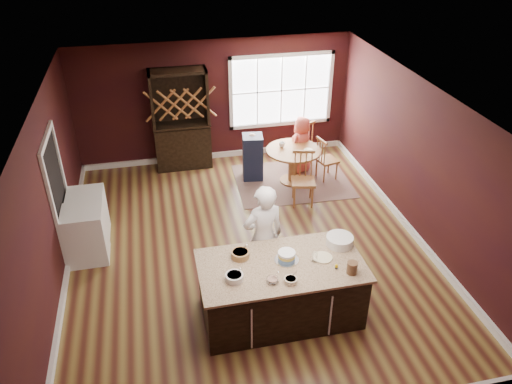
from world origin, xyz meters
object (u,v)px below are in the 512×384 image
Objects in this scene: washer at (86,235)px; seated_woman at (301,145)px; dryer at (89,215)px; toddler at (254,143)px; dining_table at (293,159)px; chair_north at (301,142)px; baker at (263,238)px; high_chair at (253,156)px; chair_east at (327,158)px; layer_cake at (287,256)px; kitchen_island at (281,291)px; chair_south at (303,179)px; hutch at (181,120)px.

seated_woman is at bearing 26.52° from washer.
dryer is at bearing 90.00° from washer.
dining_table is at bearing -25.02° from toddler.
chair_north is 4.08× the size of toddler.
high_chair is at bearing -109.03° from baker.
seated_woman reaches higher than chair_east.
layer_cake is 0.33× the size of high_chair.
dining_table is 0.53m from seated_woman.
dryer is (-3.25, -1.44, -0.07)m from high_chair.
chair_north is at bearing 69.78° from kitchen_island.
chair_south is 1.05× the size of high_chair.
dryer is at bearing -163.98° from chair_south.
washer is at bearing 3.05° from chair_north.
baker reaches higher than high_chair.
dining_table is at bearing -123.74° from baker.
dining_table is 1.10× the size of high_chair.
chair_east is (0.74, -0.02, -0.06)m from dining_table.
baker reaches higher than washer.
layer_cake is 0.35× the size of chair_east.
hutch reaches higher than chair_east.
chair_south is 1.70m from chair_north.
seated_woman reaches higher than toddler.
high_chair is at bearing -162.93° from toddler.
layer_cake is at bearing -78.14° from hutch.
chair_south reaches higher than high_chair.
chair_north is (0.40, 0.77, -0.00)m from dining_table.
baker is 2.50m from chair_south.
baker is 3.80m from seated_woman.
seated_woman is at bearing 70.16° from layer_cake.
chair_east is at bearing 12.75° from dryer.
layer_cake is at bearing 40.79° from kitchen_island.
dryer is (-2.79, 2.60, 0.01)m from kitchen_island.
chair_north is 1.26m from high_chair.
dining_table is 1.07× the size of chair_north.
dining_table is at bearing 75.36° from chair_east.
toddler is 0.28× the size of washer.
toddler is 3.91m from washer.
hutch reaches higher than toddler.
toddler reaches higher than washer.
kitchen_island is 2.15× the size of chair_north.
chair_south is at bearing 12.27° from washer.
washer is (-3.25, -2.08, -0.05)m from high_chair.
baker is at bearing -35.02° from dryer.
dining_table is at bearing 20.00° from seated_woman.
dining_table is 4.35× the size of toddler.
kitchen_island is 3.91m from dining_table.
seated_woman is (1.55, 4.12, 0.19)m from kitchen_island.
dryer is (-3.29, -1.45, -0.37)m from toddler.
dryer is at bearing -156.17° from toddler.
kitchen_island is at bearing -100.28° from chair_south.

